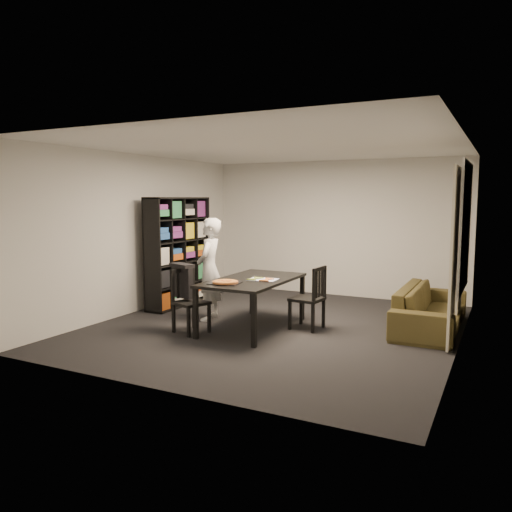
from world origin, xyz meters
The scene contains 16 objects.
room centered at (0.00, 0.00, 1.30)m, with size 5.01×5.51×2.61m.
window_pane centered at (2.48, 0.60, 1.50)m, with size 0.02×1.40×1.60m, color black.
window_frame centered at (2.48, 0.60, 1.50)m, with size 0.03×1.52×1.72m, color white.
curtain_left centered at (2.40, 0.08, 1.15)m, with size 0.03×0.70×2.25m, color beige.
curtain_right centered at (2.40, 1.12, 1.15)m, with size 0.03×0.70×2.25m, color beige.
bookshelf centered at (-2.16, 0.60, 0.95)m, with size 0.35×1.50×1.90m, color black.
dining_table centered at (-0.25, -0.25, 0.66)m, with size 0.97×1.75×0.73m.
chair_left centered at (-1.01, -0.80, 0.51)m, with size 0.53×0.53×0.89m.
chair_right centered at (0.53, 0.09, 0.52)m, with size 0.46×0.46×0.91m.
draped_jacket centered at (-1.12, -0.76, 0.73)m, with size 0.43×0.29×0.49m.
person centered at (-1.10, -0.07, 0.79)m, with size 0.58×0.38×1.58m, color silver.
baking_tray centered at (-0.41, -0.78, 0.74)m, with size 0.40×0.32×0.01m, color black.
pepperoni_pizza centered at (-0.39, -0.79, 0.76)m, with size 0.35×0.35×0.03m.
kitchen_towel centered at (-0.09, -0.26, 0.73)m, with size 0.40×0.30×0.01m, color white.
pizza_slices centered at (-0.10, -0.30, 0.74)m, with size 0.37×0.31×0.01m, color gold, non-canonical shape.
sofa centered at (2.05, 0.90, 0.30)m, with size 2.09×0.82×0.61m, color #3D3818.
Camera 1 is at (2.97, -6.55, 1.88)m, focal length 35.00 mm.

